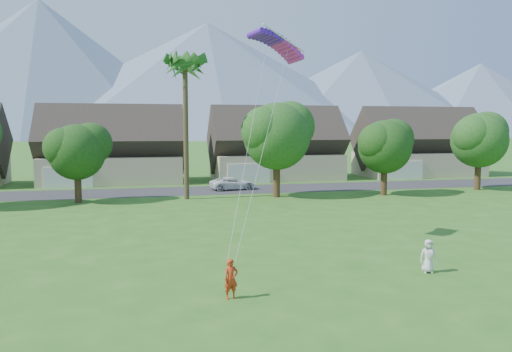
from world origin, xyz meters
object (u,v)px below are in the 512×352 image
object	(u,v)px
kite_flyer	(231,279)
watcher	(428,256)
parked_car	(233,183)
parafoil_kite	(277,42)

from	to	relation	value
kite_flyer	watcher	xyz separation A→B (m)	(8.96, 1.36, -0.02)
kite_flyer	parked_car	distance (m)	31.80
kite_flyer	watcher	bearing A→B (deg)	-4.66
kite_flyer	parked_car	xyz separation A→B (m)	(5.68, 31.29, -0.11)
parked_car	parafoil_kite	world-z (taller)	parafoil_kite
kite_flyer	parked_car	bearing A→B (deg)	66.42
kite_flyer	parked_car	size ratio (longest dim) A/B	0.33
parafoil_kite	kite_flyer	bearing A→B (deg)	-143.24
watcher	parked_car	xyz separation A→B (m)	(-3.28, 29.93, -0.09)
watcher	kite_flyer	bearing A→B (deg)	-155.05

